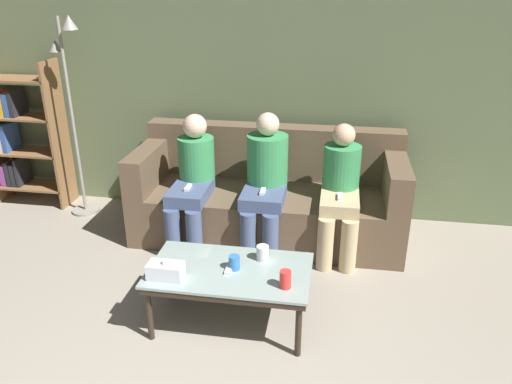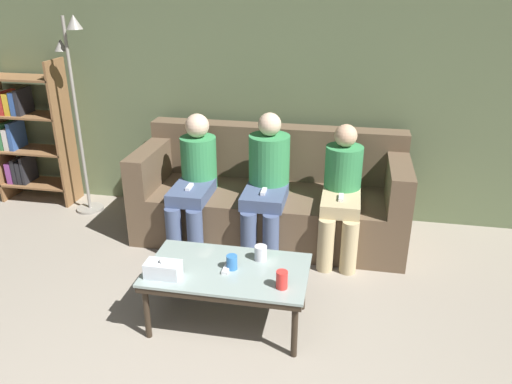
% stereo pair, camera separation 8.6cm
% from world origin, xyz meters
% --- Properties ---
extents(wall_back, '(12.00, 0.06, 2.60)m').
position_xyz_m(wall_back, '(0.00, 3.49, 1.30)').
color(wall_back, '#60704C').
rests_on(wall_back, ground_plane).
extents(couch, '(2.30, 0.88, 0.92)m').
position_xyz_m(couch, '(0.00, 2.98, 0.34)').
color(couch, brown).
rests_on(couch, ground_plane).
extents(coffee_table, '(1.04, 0.58, 0.42)m').
position_xyz_m(coffee_table, '(-0.07, 1.66, 0.38)').
color(coffee_table, '#8C9E99').
rests_on(coffee_table, ground_plane).
extents(cup_near_left, '(0.08, 0.08, 0.10)m').
position_xyz_m(cup_near_left, '(0.12, 1.81, 0.47)').
color(cup_near_left, silver).
rests_on(cup_near_left, coffee_table).
extents(cup_near_right, '(0.07, 0.07, 0.11)m').
position_xyz_m(cup_near_right, '(0.31, 1.51, 0.47)').
color(cup_near_right, red).
rests_on(cup_near_right, coffee_table).
extents(cup_far_center, '(0.07, 0.07, 0.09)m').
position_xyz_m(cup_far_center, '(-0.04, 1.66, 0.46)').
color(cup_far_center, '#3372BF').
rests_on(cup_far_center, coffee_table).
extents(tissue_box, '(0.22, 0.12, 0.13)m').
position_xyz_m(tissue_box, '(-0.43, 1.49, 0.47)').
color(tissue_box, silver).
rests_on(tissue_box, coffee_table).
extents(game_remote, '(0.04, 0.15, 0.02)m').
position_xyz_m(game_remote, '(-0.07, 1.66, 0.43)').
color(game_remote, white).
rests_on(game_remote, coffee_table).
extents(bookshelf, '(0.74, 0.32, 1.44)m').
position_xyz_m(bookshelf, '(-2.53, 3.26, 0.71)').
color(bookshelf, brown).
rests_on(bookshelf, ground_plane).
extents(standing_lamp, '(0.31, 0.26, 1.84)m').
position_xyz_m(standing_lamp, '(-1.83, 3.12, 1.13)').
color(standing_lamp, gray).
rests_on(standing_lamp, ground_plane).
extents(seated_person_left_end, '(0.31, 0.69, 1.10)m').
position_xyz_m(seated_person_left_end, '(-0.61, 2.74, 0.58)').
color(seated_person_left_end, '#47567A').
rests_on(seated_person_left_end, ground_plane).
extents(seated_person_mid_left, '(0.34, 0.67, 1.13)m').
position_xyz_m(seated_person_mid_left, '(0.00, 2.77, 0.61)').
color(seated_person_mid_left, '#47567A').
rests_on(seated_person_mid_left, ground_plane).
extents(seated_person_mid_right, '(0.31, 0.65, 1.07)m').
position_xyz_m(seated_person_mid_right, '(0.61, 2.75, 0.57)').
color(seated_person_mid_right, tan).
rests_on(seated_person_mid_right, ground_plane).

